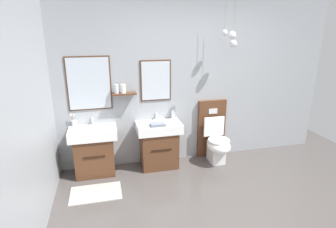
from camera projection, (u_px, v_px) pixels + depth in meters
name	position (u px, v px, depth m)	size (l,w,h in m)	color
wall_back	(193.00, 82.00, 4.44)	(4.60, 0.66, 2.59)	#999EA3
wall_left	(6.00, 139.00, 2.18)	(0.12, 3.91, 2.59)	#999EA3
bath_mat	(96.00, 193.00, 3.69)	(0.68, 0.44, 0.01)	#9E9993
vanity_sink_left	(94.00, 149.00, 4.11)	(0.69, 0.46, 0.74)	#56331E
tap_on_left_sink	(92.00, 120.00, 4.14)	(0.03, 0.13, 0.11)	silver
vanity_sink_right	(159.00, 143.00, 4.34)	(0.69, 0.46, 0.74)	#56331E
tap_on_right_sink	(156.00, 115.00, 4.36)	(0.03, 0.13, 0.11)	silver
toilet	(215.00, 139.00, 4.55)	(0.48, 0.62, 1.00)	#56331E
toothbrush_cup	(74.00, 123.00, 4.07)	(0.07, 0.07, 0.20)	silver
soap_dispenser	(173.00, 114.00, 4.42)	(0.06, 0.06, 0.18)	white
folded_hand_towel	(158.00, 124.00, 4.10)	(0.22, 0.16, 0.04)	gray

